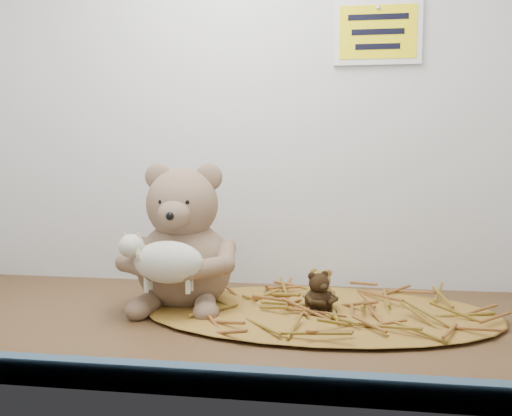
# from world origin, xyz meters

# --- Properties ---
(alcove_shell) EXTENTS (1.20, 0.60, 0.90)m
(alcove_shell) POSITION_xyz_m (0.00, 0.09, 0.45)
(alcove_shell) COLOR #3C2314
(alcove_shell) RESTS_ON ground
(front_rail) EXTENTS (1.19, 0.02, 0.04)m
(front_rail) POSITION_xyz_m (0.00, -0.29, 0.02)
(front_rail) COLOR #365068
(front_rail) RESTS_ON shelf_floor
(straw_bed) EXTENTS (0.66, 0.38, 0.01)m
(straw_bed) POSITION_xyz_m (0.19, 0.07, 0.01)
(straw_bed) COLOR brown
(straw_bed) RESTS_ON shelf_floor
(main_teddy) EXTENTS (0.23, 0.24, 0.28)m
(main_teddy) POSITION_xyz_m (-0.07, 0.10, 0.14)
(main_teddy) COLOR #836851
(main_teddy) RESTS_ON shelf_floor
(toy_lamb) EXTENTS (0.16, 0.10, 0.11)m
(toy_lamb) POSITION_xyz_m (-0.07, -0.00, 0.11)
(toy_lamb) COLOR beige
(toy_lamb) RESTS_ON main_teddy
(mini_teddy_tan) EXTENTS (0.07, 0.08, 0.08)m
(mini_teddy_tan) POSITION_xyz_m (0.19, 0.08, 0.05)
(mini_teddy_tan) COLOR olive
(mini_teddy_tan) RESTS_ON straw_bed
(mini_teddy_brown) EXTENTS (0.09, 0.09, 0.08)m
(mini_teddy_brown) POSITION_xyz_m (0.19, 0.06, 0.05)
(mini_teddy_brown) COLOR black
(mini_teddy_brown) RESTS_ON straw_bed
(wall_sign) EXTENTS (0.16, 0.01, 0.11)m
(wall_sign) POSITION_xyz_m (0.30, 0.29, 0.55)
(wall_sign) COLOR yellow
(wall_sign) RESTS_ON back_wall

